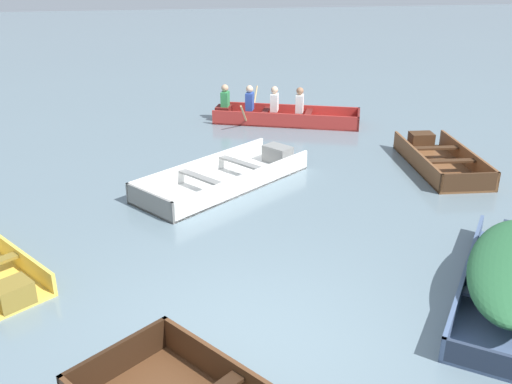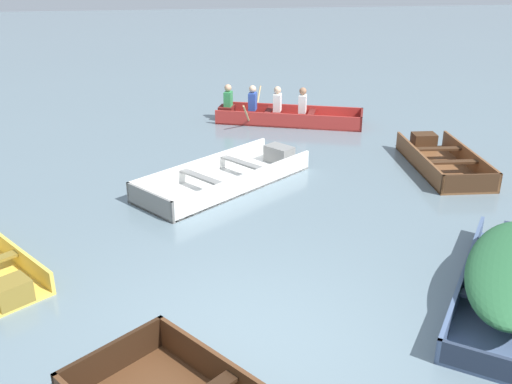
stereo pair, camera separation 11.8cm
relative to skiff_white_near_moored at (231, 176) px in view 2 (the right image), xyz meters
The scene contains 4 objects.
ground_plane 4.86m from the skiff_white_near_moored, 95.07° to the right, with size 80.00×80.00×0.00m, color slate.
skiff_white_near_moored is the anchor object (origin of this frame).
skiff_wooden_brown_outer_moored 4.28m from the skiff_white_near_moored, ahead, with size 1.28×2.72×0.38m.
rowboat_red_with_crew 4.22m from the skiff_white_near_moored, 66.83° to the left, with size 3.74×2.43×0.92m.
Camera 2 is at (-0.59, -5.05, 4.00)m, focal length 40.00 mm.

